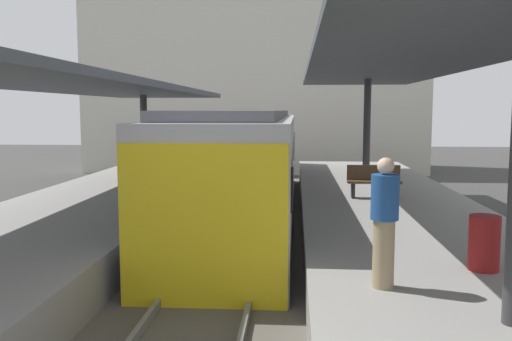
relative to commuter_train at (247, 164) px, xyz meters
The scene contains 13 objects.
ground_plane 5.53m from the commuter_train, 90.00° to the right, with size 80.00×80.00×0.00m, color #383835.
platform_left 6.60m from the commuter_train, 125.88° to the right, with size 4.40×28.00×1.00m, color gray.
platform_right 6.60m from the commuter_train, 54.12° to the right, with size 4.40×28.00×1.00m, color gray.
track_ballast 5.50m from the commuter_train, 90.00° to the right, with size 3.20×28.00×0.20m, color #59544C.
rail_near_side 5.50m from the commuter_train, 97.80° to the right, with size 0.08×28.00×0.14m, color slate.
rail_far_side 5.50m from the commuter_train, 82.20° to the right, with size 0.08×28.00×0.14m, color slate.
commuter_train is the anchor object (origin of this frame).
canopy_left 5.82m from the commuter_train, 134.60° to the right, with size 4.18×21.00×2.98m.
canopy_right 6.02m from the commuter_train, 45.40° to the right, with size 4.18×21.00×3.50m.
platform_bench 3.84m from the commuter_train, 24.06° to the right, with size 1.40×0.41×0.86m.
litter_bin 9.12m from the commuter_train, 62.87° to the right, with size 0.44×0.44×0.80m, color maroon.
passenger_near_bench 9.38m from the commuter_train, 74.04° to the right, with size 0.36×0.36×1.71m.
station_building_backdrop 15.24m from the commuter_train, 93.12° to the left, with size 18.00×6.00×11.00m, color beige.
Camera 1 is at (1.43, -10.79, 3.31)m, focal length 38.27 mm.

